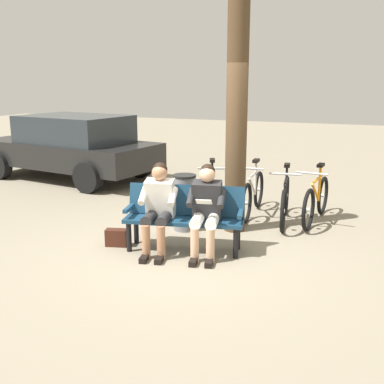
# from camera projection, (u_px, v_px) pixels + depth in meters

# --- Properties ---
(ground_plane) EXTENTS (40.00, 40.00, 0.00)m
(ground_plane) POSITION_uv_depth(u_px,v_px,m) (185.00, 256.00, 6.21)
(ground_plane) COLOR gray
(bench) EXTENTS (1.66, 0.80, 0.87)m
(bench) POSITION_uv_depth(u_px,v_px,m) (185.00, 213.00, 6.38)
(bench) COLOR navy
(bench) RESTS_ON ground
(person_reading) EXTENTS (0.54, 0.82, 1.20)m
(person_reading) POSITION_uv_depth(u_px,v_px,m) (206.00, 206.00, 6.13)
(person_reading) COLOR #262628
(person_reading) RESTS_ON ground
(person_companion) EXTENTS (0.54, 0.82, 1.20)m
(person_companion) POSITION_uv_depth(u_px,v_px,m) (159.00, 204.00, 6.24)
(person_companion) COLOR white
(person_companion) RESTS_ON ground
(handbag) EXTENTS (0.33, 0.21, 0.24)m
(handbag) POSITION_uv_depth(u_px,v_px,m) (116.00, 238.00, 6.55)
(handbag) COLOR #3F1E14
(handbag) RESTS_ON ground
(tree_trunk) EXTENTS (0.31, 0.31, 3.36)m
(tree_trunk) POSITION_uv_depth(u_px,v_px,m) (237.00, 121.00, 6.89)
(tree_trunk) COLOR #4C3823
(tree_trunk) RESTS_ON ground
(litter_bin) EXTENTS (0.36, 0.36, 0.87)m
(litter_bin) POSITION_uv_depth(u_px,v_px,m) (185.00, 202.00, 7.20)
(litter_bin) COLOR slate
(litter_bin) RESTS_ON ground
(bicycle_red) EXTENTS (0.48, 1.68, 0.94)m
(bicycle_red) POSITION_uv_depth(u_px,v_px,m) (316.00, 200.00, 7.61)
(bicycle_red) COLOR black
(bicycle_red) RESTS_ON ground
(bicycle_black) EXTENTS (0.48, 1.67, 0.94)m
(bicycle_black) POSITION_uv_depth(u_px,v_px,m) (285.00, 201.00, 7.59)
(bicycle_black) COLOR black
(bicycle_black) RESTS_ON ground
(bicycle_blue) EXTENTS (0.48, 1.68, 0.94)m
(bicycle_blue) POSITION_uv_depth(u_px,v_px,m) (253.00, 194.00, 8.02)
(bicycle_blue) COLOR black
(bicycle_blue) RESTS_ON ground
(bicycle_purple) EXTENTS (0.69, 1.60, 0.94)m
(bicycle_purple) POSITION_uv_depth(u_px,v_px,m) (212.00, 194.00, 8.04)
(bicycle_purple) COLOR black
(bicycle_purple) RESTS_ON ground
(parked_car) EXTENTS (4.42, 2.50, 1.47)m
(parked_car) POSITION_uv_depth(u_px,v_px,m) (71.00, 146.00, 10.85)
(parked_car) COLOR black
(parked_car) RESTS_ON ground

